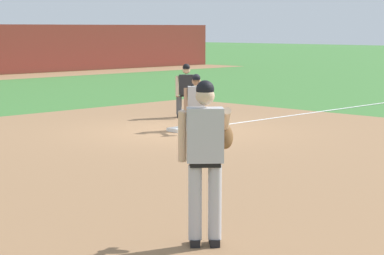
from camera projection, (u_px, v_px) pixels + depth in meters
ground_plane at (178, 132)px, 17.60m from camera, size 160.00×160.00×0.00m
infield_dirt_patch at (186, 168)px, 12.98m from camera, size 18.00×18.00×0.01m
foul_line_stripe at (359, 106)px, 23.19m from camera, size 15.79×0.10×0.00m
first_base_bag at (178, 130)px, 17.59m from camera, size 0.38×0.38×0.09m
baseball at (194, 144)px, 15.54m from camera, size 0.07×0.07×0.07m
pitcher at (206, 152)px, 8.27m from camera, size 0.85×0.55×1.86m
first_baseman at (197, 100)px, 17.74m from camera, size 0.73×1.08×1.34m
umpire at (186, 88)px, 20.32m from camera, size 0.67×0.67×1.46m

